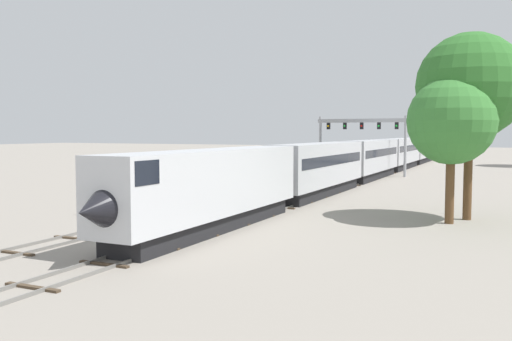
# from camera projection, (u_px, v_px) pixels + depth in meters

# --- Properties ---
(ground_plane) EXTENTS (400.00, 400.00, 0.00)m
(ground_plane) POSITION_uv_depth(u_px,v_px,m) (148.00, 238.00, 30.58)
(ground_plane) COLOR gray
(track_main) EXTENTS (2.60, 200.00, 0.16)m
(track_main) POSITION_uv_depth(u_px,v_px,m) (395.00, 170.00, 84.01)
(track_main) COLOR slate
(track_main) RESTS_ON ground
(track_near) EXTENTS (2.60, 160.00, 0.16)m
(track_near) POSITION_uv_depth(u_px,v_px,m) (319.00, 179.00, 68.23)
(track_near) COLOR slate
(track_near) RESTS_ON ground
(passenger_train) EXTENTS (3.04, 101.33, 4.80)m
(passenger_train) POSITION_uv_depth(u_px,v_px,m) (371.00, 158.00, 69.62)
(passenger_train) COLOR silver
(passenger_train) RESTS_ON ground
(signal_gantry) EXTENTS (12.10, 0.49, 7.93)m
(signal_gantry) POSITION_uv_depth(u_px,v_px,m) (362.00, 132.00, 73.78)
(signal_gantry) COLOR #999BA0
(signal_gantry) RESTS_ON ground
(stop_sign) EXTENTS (0.76, 0.08, 2.88)m
(stop_sign) POSITION_uv_depth(u_px,v_px,m) (97.00, 189.00, 38.49)
(stop_sign) COLOR gray
(stop_sign) RESTS_ON ground
(trackside_tree_left) EXTENTS (5.55, 5.55, 9.31)m
(trackside_tree_left) POSITION_uv_depth(u_px,v_px,m) (451.00, 121.00, 34.93)
(trackside_tree_left) COLOR brown
(trackside_tree_left) RESTS_ON ground
(trackside_tree_mid) EXTENTS (7.02, 7.02, 12.34)m
(trackside_tree_mid) POSITION_uv_depth(u_px,v_px,m) (470.00, 87.00, 36.31)
(trackside_tree_mid) COLOR brown
(trackside_tree_mid) RESTS_ON ground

